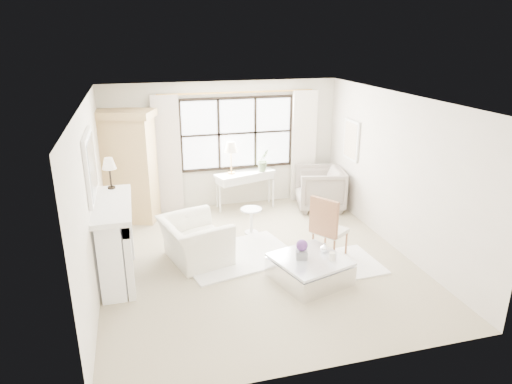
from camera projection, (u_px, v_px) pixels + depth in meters
floor at (257, 260)px, 7.71m from camera, size 5.50×5.50×0.00m
ceiling at (257, 99)px, 6.82m from camera, size 5.50×5.50×0.00m
wall_back at (223, 145)px, 9.77m from camera, size 5.00×0.00×5.00m
wall_front at (326, 264)px, 4.76m from camera, size 5.00×0.00×5.00m
wall_left at (92, 198)px, 6.65m from camera, size 0.00×5.50×5.50m
wall_right at (396, 172)px, 7.88m from camera, size 0.00×5.50×5.50m
window_pane at (237, 133)px, 9.74m from camera, size 2.40×0.02×1.50m
window_frame at (237, 133)px, 9.73m from camera, size 2.50×0.04×1.50m
curtain_rod at (237, 92)px, 9.40m from camera, size 3.30×0.04×0.04m
curtain_left at (168, 155)px, 9.42m from camera, size 0.55×0.10×2.47m
curtain_right at (304, 146)px, 10.16m from camera, size 0.55×0.10×2.47m
fireplace at (113, 240)px, 6.94m from camera, size 0.58×1.66×1.26m
mirror_frame at (90, 166)px, 6.49m from camera, size 0.05×1.15×0.95m
mirror_glass at (92, 166)px, 6.50m from camera, size 0.02×1.00×0.80m
art_frame at (351, 140)px, 9.35m from camera, size 0.04×0.62×0.82m
art_canvas at (350, 140)px, 9.35m from camera, size 0.01×0.52×0.72m
mantel_lamp at (109, 165)px, 7.22m from camera, size 0.22×0.22×0.51m
armoire at (128, 166)px, 9.03m from camera, size 1.29×1.04×2.24m
console_table at (245, 190)px, 9.92m from camera, size 1.37×0.81×0.80m
console_lamp at (231, 148)px, 9.52m from camera, size 0.28×0.28×0.69m
orchid_plant at (263, 160)px, 9.80m from camera, size 0.33×0.29×0.49m
side_table at (251, 217)px, 8.63m from camera, size 0.40×0.40×0.51m
rug_left at (238, 256)px, 7.82m from camera, size 2.11×1.70×0.03m
rug_right at (335, 265)px, 7.52m from camera, size 1.49×1.15×0.03m
club_armchair at (195, 240)px, 7.59m from camera, size 1.25×1.35×0.73m
wingback_chair at (320, 188)px, 9.86m from camera, size 1.18×1.16×0.90m
french_chair at (329, 239)px, 7.76m from camera, size 0.67×0.67×1.08m
coffee_table at (310, 270)px, 7.03m from camera, size 1.25×1.25×0.38m
planter_box at (302, 254)px, 6.94m from camera, size 0.21×0.21×0.13m
planter_flowers at (302, 245)px, 6.89m from camera, size 0.18×0.18×0.18m
pillar_candle at (332, 256)px, 6.89m from camera, size 0.09×0.09×0.12m
coffee_vase at (325, 247)px, 7.14m from camera, size 0.18×0.18×0.15m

